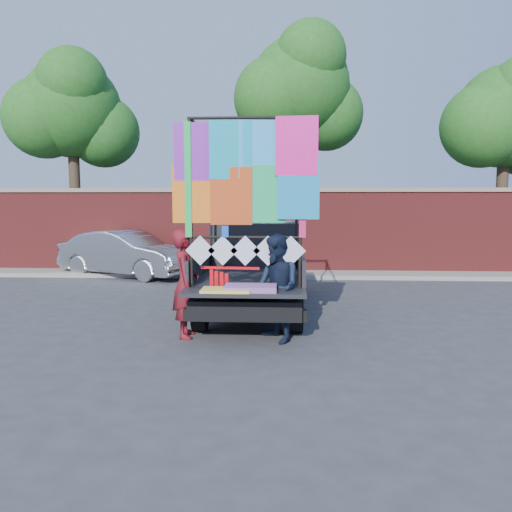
{
  "coord_description": "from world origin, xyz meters",
  "views": [
    {
      "loc": [
        0.47,
        -8.33,
        2.21
      ],
      "look_at": [
        0.04,
        -0.1,
        1.3
      ],
      "focal_mm": 35.0,
      "sensor_mm": 36.0,
      "label": 1
    }
  ],
  "objects_px": {
    "pickup_truck": "(255,264)",
    "sedan": "(126,254)",
    "woman": "(186,283)",
    "man": "(277,288)"
  },
  "relations": [
    {
      "from": "woman",
      "to": "man",
      "type": "relative_size",
      "value": 1.03
    },
    {
      "from": "pickup_truck",
      "to": "sedan",
      "type": "xyz_separation_m",
      "value": [
        -4.03,
        3.9,
        -0.2
      ]
    },
    {
      "from": "sedan",
      "to": "man",
      "type": "distance_m",
      "value": 8.05
    },
    {
      "from": "pickup_truck",
      "to": "sedan",
      "type": "distance_m",
      "value": 5.61
    },
    {
      "from": "sedan",
      "to": "woman",
      "type": "relative_size",
      "value": 2.33
    },
    {
      "from": "pickup_truck",
      "to": "sedan",
      "type": "height_order",
      "value": "pickup_truck"
    },
    {
      "from": "woman",
      "to": "man",
      "type": "bearing_deg",
      "value": -104.08
    },
    {
      "from": "sedan",
      "to": "woman",
      "type": "distance_m",
      "value": 7.15
    },
    {
      "from": "woman",
      "to": "sedan",
      "type": "bearing_deg",
      "value": 18.59
    },
    {
      "from": "sedan",
      "to": "woman",
      "type": "xyz_separation_m",
      "value": [
        3.05,
        -6.46,
        0.2
      ]
    }
  ]
}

